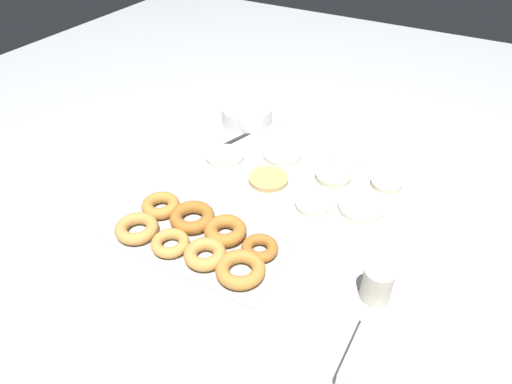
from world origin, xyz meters
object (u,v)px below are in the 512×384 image
at_px(pancake_6, 333,176).
at_px(donut_tray, 197,237).
at_px(pancake_4, 268,179).
at_px(pancake_7, 349,158).
at_px(spatula, 263,126).
at_px(pancake_2, 361,207).
at_px(pancake_1, 314,204).
at_px(batter_bowl, 247,114).
at_px(paper_cup, 377,284).
at_px(pancake_0, 386,183).
at_px(pancake_5, 282,155).
at_px(pancake_3, 225,156).
at_px(container_stack, 392,370).

bearing_deg(pancake_6, donut_tray, -115.00).
xyz_separation_m(pancake_4, pancake_7, (0.15, 0.21, -0.00)).
bearing_deg(spatula, pancake_2, -103.18).
xyz_separation_m(pancake_1, pancake_7, (0.00, 0.24, -0.00)).
bearing_deg(donut_tray, batter_bowl, 108.83).
xyz_separation_m(donut_tray, batter_bowl, (-0.19, 0.55, 0.01)).
distance_m(pancake_4, paper_cup, 0.45).
bearing_deg(pancake_0, spatula, 165.70).
relative_size(pancake_5, pancake_6, 1.16).
height_order(pancake_0, pancake_2, pancake_0).
distance_m(pancake_0, paper_cup, 0.39).
bearing_deg(pancake_2, pancake_4, -177.91).
bearing_deg(pancake_3, paper_cup, -27.39).
bearing_deg(batter_bowl, pancake_1, -38.56).
bearing_deg(pancake_2, pancake_0, 78.23).
height_order(pancake_7, spatula, pancake_7).
relative_size(pancake_0, paper_cup, 1.06).
bearing_deg(batter_bowl, donut_tray, -71.17).
height_order(donut_tray, spatula, donut_tray).
bearing_deg(pancake_7, container_stack, -63.67).
relative_size(pancake_0, donut_tray, 0.20).
bearing_deg(pancake_2, paper_cup, -65.33).
bearing_deg(pancake_6, container_stack, -58.49).
bearing_deg(pancake_5, pancake_4, -79.96).
bearing_deg(spatula, pancake_7, -81.10).
xyz_separation_m(pancake_1, container_stack, (0.30, -0.36, 0.02)).
distance_m(pancake_4, container_stack, 0.61).
relative_size(pancake_5, donut_tray, 0.28).
relative_size(pancake_1, donut_tray, 0.21).
relative_size(pancake_1, batter_bowl, 0.53).
distance_m(pancake_3, paper_cup, 0.61).
distance_m(pancake_0, pancake_2, 0.13).
xyz_separation_m(pancake_0, pancake_1, (-0.14, -0.17, -0.00)).
xyz_separation_m(pancake_7, batter_bowl, (-0.37, 0.05, 0.02)).
relative_size(pancake_3, paper_cup, 1.47).
bearing_deg(pancake_7, pancake_6, -92.29).
distance_m(donut_tray, batter_bowl, 0.58).
xyz_separation_m(container_stack, paper_cup, (-0.08, 0.16, 0.02)).
bearing_deg(pancake_7, pancake_4, -126.90).
height_order(pancake_1, paper_cup, paper_cup).
relative_size(batter_bowl, paper_cup, 2.16).
distance_m(pancake_1, donut_tray, 0.31).
distance_m(container_stack, spatula, 0.89).
bearing_deg(container_stack, pancake_7, 116.33).
distance_m(pancake_6, batter_bowl, 0.40).
relative_size(pancake_4, container_stack, 0.71).
bearing_deg(container_stack, pancake_6, 121.51).
relative_size(pancake_4, spatula, 0.44).
relative_size(pancake_1, container_stack, 0.57).
bearing_deg(paper_cup, container_stack, -63.42).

